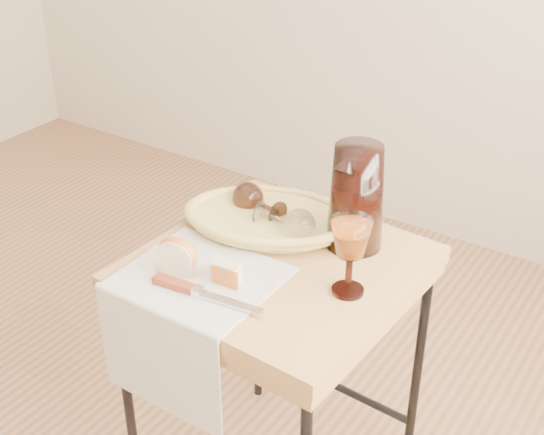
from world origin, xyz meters
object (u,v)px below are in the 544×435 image
Objects in this scene: side_table at (276,384)px; apple_half at (177,255)px; bread_basket at (268,221)px; wine_goblet at (350,257)px; goblet_lying_b at (282,220)px; tea_towel at (200,277)px; table_knife at (202,292)px; pitcher at (356,197)px; goblet_lying_a at (261,204)px.

side_table is 7.85× the size of apple_half.
bread_basket is 2.05× the size of wine_goblet.
goblet_lying_b is 0.27m from apple_half.
tea_towel is 0.07m from apple_half.
goblet_lying_b is (0.05, -0.02, 0.03)m from bread_basket.
tea_towel is at bearing 125.42° from table_knife.
pitcher reaches higher than goblet_lying_b.
goblet_lying_a is (-0.03, 0.27, 0.05)m from tea_towel.
goblet_lying_a is (-0.03, 0.02, 0.03)m from bread_basket.
apple_half reaches higher than tea_towel.
side_table is at bearing 56.27° from tea_towel.
wine_goblet is 0.71× the size of table_knife.
table_knife is at bearing -94.14° from goblet_lying_b.
pitcher is at bearing -6.62° from bread_basket.
apple_half is (-0.02, -0.28, -0.00)m from goblet_lying_a.
bread_basket is 1.44× the size of table_knife.
pitcher is 1.16× the size of table_knife.
apple_half reaches higher than goblet_lying_b.
bread_basket is 0.31m from table_knife.
side_table is 4.15× the size of wine_goblet.
bread_basket is 1.25× the size of pitcher.
bread_basket is 0.05m from goblet_lying_a.
side_table is 0.41m from bread_basket.
wine_goblet is (0.08, -0.17, -0.04)m from pitcher.
table_knife is at bearing -117.32° from pitcher.
goblet_lying_a is at bearing 132.59° from bread_basket.
goblet_lying_b is at bearing 156.25° from wine_goblet.
wine_goblet is at bearing 7.07° from apple_half.
side_table is 0.52m from pitcher.
table_knife is at bearing -142.19° from wine_goblet.
side_table is 0.43m from table_knife.
side_table is 0.45m from goblet_lying_a.
goblet_lying_b reaches higher than bread_basket.
pitcher is (0.15, 0.07, 0.07)m from goblet_lying_b.
pitcher is (0.11, 0.16, 0.49)m from side_table.
bread_basket is (0.01, 0.25, 0.02)m from tea_towel.
goblet_lying_a reaches higher than bread_basket.
bread_basket reaches higher than side_table.
pitcher reaches higher than tea_towel.
pitcher is 0.41m from table_knife.
goblet_lying_a is 0.33m from table_knife.
pitcher is 0.19m from wine_goblet.
tea_towel is 0.24m from goblet_lying_b.
goblet_lying_b reaches higher than goblet_lying_a.
pitcher reaches higher than side_table.
side_table is at bearing -68.71° from bread_basket.
tea_towel is at bearing -111.99° from bread_basket.
goblet_lying_a is 0.44× the size of pitcher.
bread_basket is at bearing -169.11° from pitcher.
goblet_lying_b is at bearing 50.14° from apple_half.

